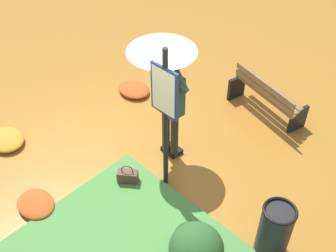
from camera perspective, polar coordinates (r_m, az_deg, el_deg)
name	(u,v)px	position (r m, az deg, el deg)	size (l,w,h in m)	color
ground_plane	(158,149)	(6.77, -1.43, -3.22)	(18.00, 18.00, 0.00)	#9E6623
person_with_umbrella	(166,71)	(5.75, -0.32, 7.58)	(0.96, 0.96, 2.04)	#2D2823
info_sign_post	(165,107)	(5.28, -0.43, 2.58)	(0.44, 0.07, 2.30)	black
handbag	(128,177)	(6.22, -5.52, -6.96)	(0.32, 0.29, 0.37)	#4C3323
park_bench	(266,95)	(7.38, 13.24, 4.10)	(1.43, 0.71, 0.75)	black
trash_bin	(274,231)	(5.43, 14.34, -13.69)	(0.42, 0.42, 0.83)	black
shrub_cluster	(195,246)	(5.32, 3.68, -16.09)	(0.74, 0.67, 0.61)	#285628
leaf_pile_near_person	(6,139)	(7.32, -21.27, -1.72)	(0.68, 0.54, 0.15)	#C68428
leaf_pile_by_bench	(134,89)	(7.90, -4.69, 5.01)	(0.64, 0.51, 0.14)	#B74C1E
leaf_pile_far_path	(36,204)	(6.24, -17.60, -10.11)	(0.60, 0.48, 0.13)	#B74C1E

